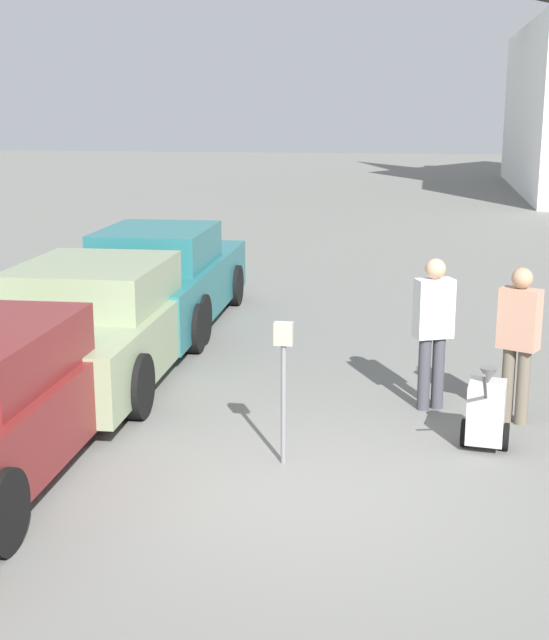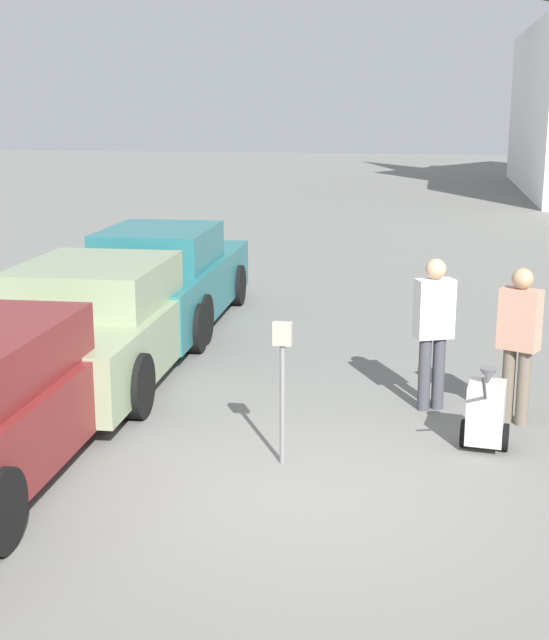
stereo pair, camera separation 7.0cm
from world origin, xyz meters
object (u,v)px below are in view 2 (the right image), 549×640
person_worker (433,325)px  parked_car_sage (101,321)px  equipment_cart (486,412)px  parked_car_teal (163,280)px  parking_meter (282,366)px  person_supervisor (519,336)px

person_worker → parked_car_sage: bearing=-32.9°
equipment_cart → parked_car_teal: bearing=143.7°
parked_car_teal → parking_meter: parked_car_teal is taller
person_supervisor → person_worker: bearing=8.3°
person_supervisor → parking_meter: bearing=60.9°
equipment_cart → person_supervisor: bearing=74.1°
parked_car_teal → person_worker: 5.38m
parking_meter → person_worker: bearing=53.0°
parked_car_teal → person_worker: bearing=-40.7°
person_worker → person_supervisor: (0.90, -0.30, -0.01)m
person_worker → person_supervisor: 0.95m
person_supervisor → parked_car_sage: bearing=15.9°
parked_car_teal → equipment_cart: 6.53m
parking_meter → equipment_cart: size_ratio=1.40×
parked_car_sage → parked_car_teal: bearing=88.1°
parked_car_sage → person_worker: size_ratio=3.00×
parking_meter → equipment_cart: parking_meter is taller
person_worker → parking_meter: bearing=29.3°
parking_meter → person_worker: (1.40, 1.86, 0.02)m
person_supervisor → equipment_cart: bearing=93.6°
parked_car_sage → parking_meter: (2.78, -2.53, 0.28)m
person_supervisor → equipment_cart: 1.08m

